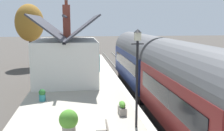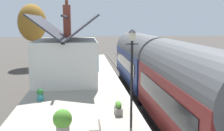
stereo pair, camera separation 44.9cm
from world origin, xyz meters
The scene contains 15 objects.
ground_plane centered at (0.00, 0.00, 0.00)m, with size 160.00×160.00×0.00m, color #423D38.
platform centered at (0.00, 4.06, 0.47)m, with size 32.00×6.12×0.94m, color #A39B8C.
platform_edge_coping centered at (0.00, 1.18, 0.95)m, with size 32.00×0.36×0.02m, color beige.
rail_near centered at (0.00, -1.62, 0.07)m, with size 52.00×0.08×0.14m, color gray.
rail_far centered at (0.00, -0.18, 0.07)m, with size 52.00×0.08×0.14m, color gray.
train centered at (-2.91, -0.90, 2.22)m, with size 19.15×2.73×4.32m.
station_building centered at (0.71, 4.87, 2.60)m, with size 6.29×4.51×5.93m.
bench_by_lamp centered at (9.28, 3.19, 1.42)m, with size 1.42×0.48×0.88m.
planter_bench_left centered at (-8.85, 4.47, 1.52)m, with size 0.72×0.72×1.07m.
planter_corner_building centered at (-6.72, 2.05, 1.24)m, with size 0.72×0.32×0.62m.
planter_bench_right centered at (7.43, 5.55, 1.37)m, with size 0.53×0.53×0.84m.
planter_edge_near centered at (-4.11, 6.05, 1.28)m, with size 0.37×0.37×0.67m.
planter_by_door centered at (10.75, 4.96, 1.23)m, with size 0.94×0.32×0.60m.
lamp_post_platform centered at (-8.32, 1.74, 3.72)m, with size 0.32×0.50×4.02m.
tree_distant centered at (13.17, 9.55, 5.13)m, with size 3.61×3.26×7.30m.
Camera 1 is at (-18.31, 4.06, 5.22)m, focal length 41.84 mm.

